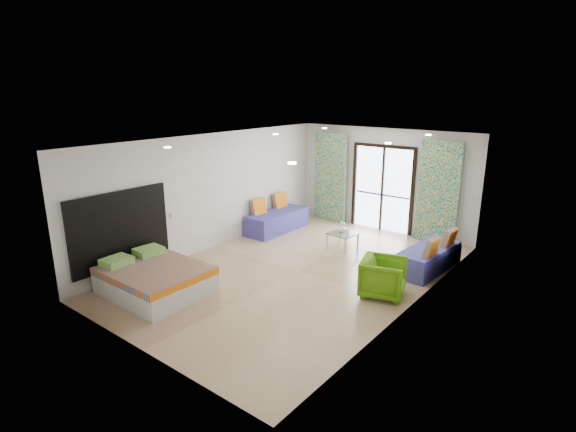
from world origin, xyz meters
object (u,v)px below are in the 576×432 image
Objects in this scene: daybed_left at (277,220)px; armchair at (383,275)px; daybed_right at (429,258)px; coffee_table at (343,235)px; bed at (155,279)px.

daybed_left is 4.42m from armchair.
armchair is (-0.20, -1.70, 0.12)m from daybed_right.
daybed_right reaches higher than armchair.
daybed_right is 2.63× the size of coffee_table.
bed is 4.37m from daybed_left.
daybed_left is (-0.64, 4.32, 0.02)m from bed.
armchair is (4.03, -1.80, 0.10)m from daybed_left.
bed is 2.70× the size of coffee_table.
daybed_left is 4.23m from daybed_right.
armchair is at bearing -92.06° from daybed_right.
daybed_left is at bearing 98.45° from bed.
armchair reaches higher than bed.
coffee_table reaches higher than bed.
armchair is at bearing -24.04° from daybed_left.
daybed_left reaches higher than bed.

